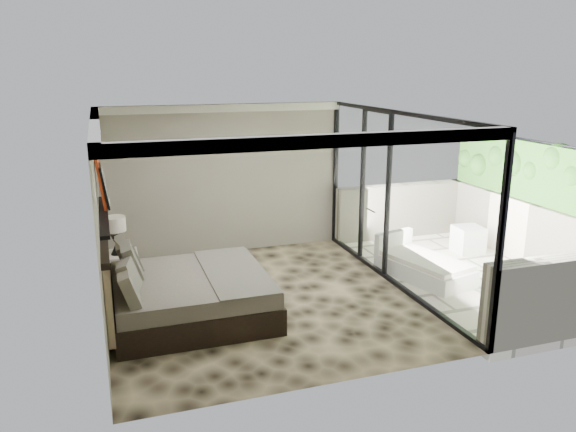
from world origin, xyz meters
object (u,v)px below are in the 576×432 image
object	(u,v)px
ottoman	(468,239)
bed	(184,293)
lounger	(422,266)
nightstand	(121,267)
table_lamp	(115,230)

from	to	relation	value
ottoman	bed	bearing A→B (deg)	-167.99
bed	lounger	distance (m)	4.06
nightstand	ottoman	bearing A→B (deg)	-25.77
table_lamp	lounger	distance (m)	5.09
bed	lounger	world-z (taller)	bed
bed	lounger	xyz separation A→B (m)	(4.04, 0.30, -0.16)
bed	lounger	size ratio (longest dim) A/B	1.26
nightstand	bed	bearing A→B (deg)	-85.89
bed	table_lamp	bearing A→B (deg)	117.78
nightstand	lounger	bearing A→B (deg)	-37.20
ottoman	lounger	world-z (taller)	lounger
table_lamp	lounger	size ratio (longest dim) A/B	0.35
ottoman	lounger	size ratio (longest dim) A/B	0.28
bed	ottoman	bearing A→B (deg)	12.01
bed	ottoman	world-z (taller)	bed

